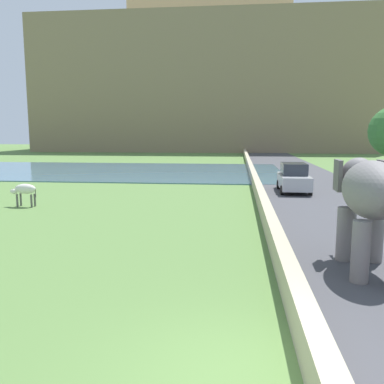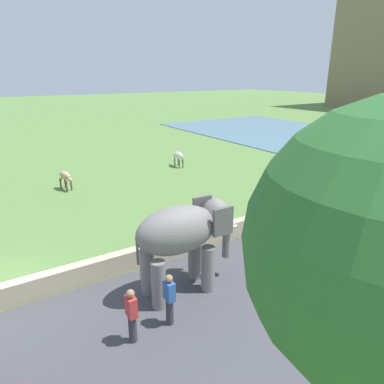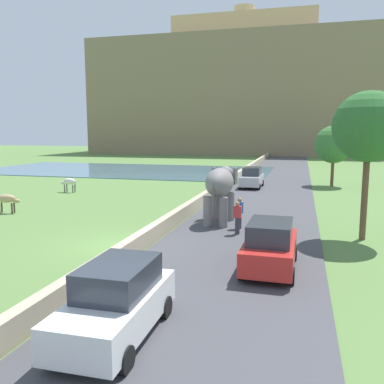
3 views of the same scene
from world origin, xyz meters
TOP-DOWN VIEW (x-y plane):
  - ground_plane at (0.00, 0.00)m, footprint 220.00×220.00m
  - road_surface at (5.00, 20.00)m, footprint 7.00×120.00m
  - barrier_wall at (1.20, 18.00)m, footprint 0.40×110.00m
  - lake at (-14.00, 31.94)m, footprint 36.00×18.00m
  - hill_distant at (-6.00, 80.17)m, footprint 64.00×28.00m
  - fort_on_hill at (-5.65, 80.17)m, footprint 31.77×8.00m
  - elephant at (3.43, 5.34)m, footprint 1.48×3.48m
  - person_beside_elephant at (4.64, 4.13)m, footprint 0.36×0.22m
  - person_trailing at (4.71, 2.98)m, footprint 0.36×0.22m
  - car_red at (6.57, -1.68)m, footprint 1.85×4.03m
  - car_white at (3.42, -7.45)m, footprint 1.82×4.01m
  - car_silver at (3.43, 19.74)m, footprint 1.84×4.02m
  - cow_tan at (-9.44, 4.74)m, footprint 1.42×0.67m
  - cow_white at (-10.54, 13.35)m, footprint 1.40×0.51m
  - tree_near at (10.33, 3.70)m, footprint 3.14×3.14m
  - tree_mid at (10.25, 22.78)m, footprint 3.33×3.33m

SIDE VIEW (x-z plane):
  - ground_plane at x=0.00m, z-range 0.00..0.00m
  - road_surface at x=5.00m, z-range 0.00..0.06m
  - lake at x=-14.00m, z-range 0.00..0.08m
  - barrier_wall at x=1.20m, z-range 0.00..0.74m
  - cow_tan at x=-9.44m, z-range 0.26..1.41m
  - cow_white at x=-10.54m, z-range 0.26..1.41m
  - person_beside_elephant at x=4.64m, z-range 0.06..1.69m
  - person_trailing at x=4.71m, z-range 0.06..1.69m
  - car_red at x=6.57m, z-range 0.00..1.80m
  - car_white at x=3.42m, z-range 0.00..1.80m
  - car_silver at x=3.43m, z-range 0.00..1.80m
  - elephant at x=3.43m, z-range 0.54..3.53m
  - tree_mid at x=10.25m, z-range 1.02..6.43m
  - tree_near at x=10.33m, z-range 1.73..8.38m
  - hill_distant at x=-6.00m, z-range 0.00..24.48m
  - fort_on_hill at x=-5.65m, z-range 23.62..31.51m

